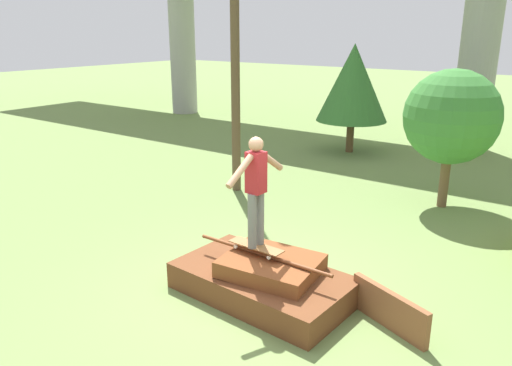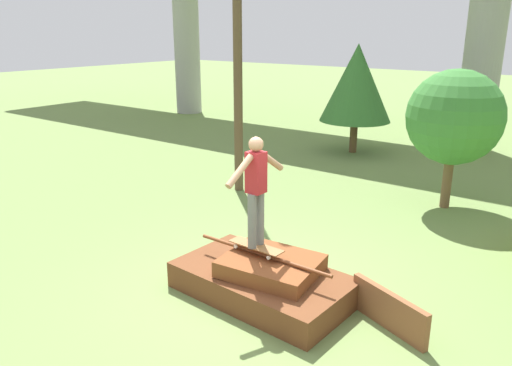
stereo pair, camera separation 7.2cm
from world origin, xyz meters
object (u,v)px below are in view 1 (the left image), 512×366
at_px(skateboard, 256,246).
at_px(tree_mid_back, 452,117).
at_px(tree_behind_left, 353,83).
at_px(skater, 256,185).

relative_size(skateboard, tree_mid_back, 0.29).
distance_m(skateboard, tree_behind_left, 9.10).
xyz_separation_m(skateboard, skater, (0.00, 0.00, 0.89)).
xyz_separation_m(skater, tree_behind_left, (-2.71, 8.59, 0.45)).
distance_m(skater, tree_mid_back, 5.38).
xyz_separation_m(skater, tree_mid_back, (1.04, 5.28, 0.28)).
relative_size(skateboard, tree_behind_left, 0.26).
height_order(skater, tree_behind_left, tree_behind_left).
bearing_deg(skateboard, tree_behind_left, 107.54).
distance_m(tree_behind_left, tree_mid_back, 5.00).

